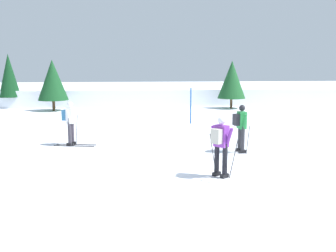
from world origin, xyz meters
TOP-DOWN VIEW (x-y plane):
  - ground_plane at (0.00, 0.00)m, footprint 120.00×120.00m
  - far_snow_ridge at (0.00, 20.09)m, footprint 80.00×6.32m
  - skier_purple at (2.06, -1.48)m, footprint 1.49×1.28m
  - skier_white at (-2.69, 3.37)m, footprint 1.64×0.98m
  - skier_green at (3.51, 1.47)m, footprint 1.62×1.00m
  - trail_marker_pole at (2.87, 8.47)m, footprint 0.07×0.07m
  - conifer_far_left at (-5.47, 15.26)m, footprint 2.03×2.03m
  - conifer_far_right at (-8.90, 17.35)m, footprint 1.52×1.52m
  - conifer_far_centre at (6.96, 15.39)m, footprint 1.98×1.98m

SIDE VIEW (x-z plane):
  - ground_plane at x=0.00m, z-range 0.00..0.00m
  - far_snow_ridge at x=0.00m, z-range 0.00..1.24m
  - trail_marker_pole at x=2.87m, z-range 0.00..1.90m
  - skier_green at x=3.51m, z-range 0.10..1.81m
  - skier_white at x=-2.69m, z-range 0.10..1.81m
  - skier_purple at x=2.06m, z-range 0.10..1.81m
  - conifer_far_centre at x=6.96m, z-range 0.36..3.76m
  - conifer_far_left at x=-5.47m, z-range 0.36..3.81m
  - conifer_far_right at x=-8.90m, z-range 0.39..4.27m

